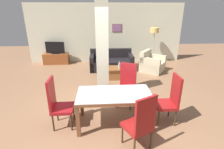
# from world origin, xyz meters

# --- Properties ---
(ground_plane) EXTENTS (18.00, 18.00, 0.00)m
(ground_plane) POSITION_xyz_m (0.00, 0.00, 0.00)
(ground_plane) COLOR #8D6346
(back_wall) EXTENTS (7.20, 0.09, 2.70)m
(back_wall) POSITION_xyz_m (0.00, 5.00, 1.35)
(back_wall) COLOR beige
(back_wall) RESTS_ON ground_plane
(divider_pillar) EXTENTS (0.33, 0.40, 2.70)m
(divider_pillar) POSITION_xyz_m (-0.23, 1.34, 1.35)
(divider_pillar) COLOR beige
(divider_pillar) RESTS_ON ground_plane
(dining_table) EXTENTS (1.61, 0.85, 0.77)m
(dining_table) POSITION_xyz_m (0.00, 0.00, 0.60)
(dining_table) COLOR brown
(dining_table) RESTS_ON ground_plane
(dining_chair_far_right) EXTENTS (0.61, 0.61, 1.13)m
(dining_chair_far_right) POSITION_xyz_m (0.40, 0.86, 0.59)
(dining_chair_far_right) COLOR maroon
(dining_chair_far_right) RESTS_ON ground_plane
(dining_chair_head_right) EXTENTS (0.46, 0.46, 1.13)m
(dining_chair_head_right) POSITION_xyz_m (1.25, 0.00, 0.59)
(dining_chair_head_right) COLOR maroon
(dining_chair_head_right) RESTS_ON ground_plane
(dining_chair_near_right) EXTENTS (0.62, 0.62, 1.13)m
(dining_chair_near_right) POSITION_xyz_m (0.41, -0.80, 0.59)
(dining_chair_near_right) COLOR maroon
(dining_chair_near_right) RESTS_ON ground_plane
(dining_chair_head_left) EXTENTS (0.46, 0.46, 1.13)m
(dining_chair_head_left) POSITION_xyz_m (-1.21, 0.00, 0.59)
(dining_chair_head_left) COLOR maroon
(dining_chair_head_left) RESTS_ON ground_plane
(sofa) EXTENTS (1.80, 0.95, 0.81)m
(sofa) POSITION_xyz_m (0.18, 3.82, 0.28)
(sofa) COLOR black
(sofa) RESTS_ON ground_plane
(armchair) EXTENTS (1.18, 1.18, 0.84)m
(armchair) POSITION_xyz_m (1.82, 3.42, 0.29)
(armchair) COLOR beige
(armchair) RESTS_ON ground_plane
(coffee_table) EXTENTS (0.73, 0.59, 0.41)m
(coffee_table) POSITION_xyz_m (0.20, 2.75, 0.21)
(coffee_table) COLOR brown
(coffee_table) RESTS_ON ground_plane
(bottle) EXTENTS (0.08, 0.08, 0.25)m
(bottle) POSITION_xyz_m (0.40, 2.70, 0.51)
(bottle) COLOR #B2B7BC
(bottle) RESTS_ON coffee_table
(tv_stand) EXTENTS (1.14, 0.40, 0.49)m
(tv_stand) POSITION_xyz_m (-2.35, 4.72, 0.25)
(tv_stand) COLOR brown
(tv_stand) RESTS_ON ground_plane
(tv_screen) EXTENTS (0.88, 0.25, 0.55)m
(tv_screen) POSITION_xyz_m (-2.35, 4.72, 0.76)
(tv_screen) COLOR black
(tv_screen) RESTS_ON tv_stand
(floor_lamp) EXTENTS (0.38, 0.38, 1.65)m
(floor_lamp) POSITION_xyz_m (2.18, 4.53, 1.40)
(floor_lamp) COLOR #B7B7BC
(floor_lamp) RESTS_ON ground_plane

